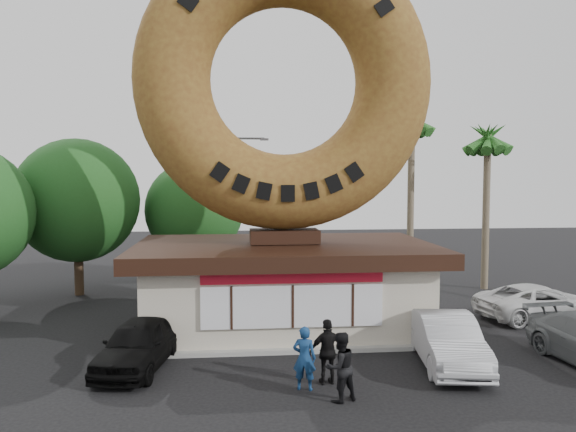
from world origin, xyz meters
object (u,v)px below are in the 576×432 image
at_px(street_lamp, 235,200).
at_px(person_left, 304,358).
at_px(giant_donut, 284,81).
at_px(car_silver, 447,340).
at_px(person_right, 328,352).
at_px(car_black, 138,344).
at_px(person_center, 340,367).
at_px(car_white, 538,302).
at_px(donut_shop, 284,282).

relative_size(street_lamp, person_left, 4.55).
distance_m(giant_donut, car_silver, 10.84).
xyz_separation_m(street_lamp, person_right, (2.55, -15.91, -3.56)).
bearing_deg(car_black, person_center, -18.61).
relative_size(person_right, car_black, 0.42).
distance_m(giant_donut, car_white, 13.56).
bearing_deg(donut_shop, person_right, -83.25).
height_order(person_right, car_white, person_right).
xyz_separation_m(giant_donut, street_lamp, (-1.86, 10.00, -4.88)).
distance_m(giant_donut, person_center, 11.10).
bearing_deg(person_center, car_white, -166.74).
relative_size(giant_donut, car_silver, 2.35).
bearing_deg(person_left, person_center, 149.26).
bearing_deg(person_center, car_silver, -172.29).
distance_m(person_left, car_white, 12.37).
bearing_deg(giant_donut, person_left, -90.15).
height_order(giant_donut, person_center, giant_donut).
xyz_separation_m(giant_donut, person_center, (0.81, -7.15, -8.45)).
xyz_separation_m(donut_shop, person_right, (0.70, -5.90, -0.85)).
height_order(street_lamp, car_white, street_lamp).
height_order(donut_shop, car_silver, donut_shop).
bearing_deg(car_silver, person_left, -153.74).
relative_size(street_lamp, car_black, 1.85).
height_order(person_center, car_silver, person_center).
xyz_separation_m(person_center, car_silver, (3.81, 2.41, -0.13)).
relative_size(donut_shop, giant_donut, 1.01).
height_order(person_left, car_white, person_left).
bearing_deg(street_lamp, donut_shop, -79.50).
bearing_deg(car_black, street_lamp, 87.95).
xyz_separation_m(person_left, car_silver, (4.63, 1.54, -0.10)).
relative_size(person_center, car_silver, 0.38).
bearing_deg(car_silver, car_white, 48.93).
bearing_deg(donut_shop, person_center, -83.55).
bearing_deg(person_left, car_black, -8.76).
relative_size(person_center, car_black, 0.42).
relative_size(car_black, car_silver, 0.92).
relative_size(giant_donut, street_lamp, 1.39).
relative_size(giant_donut, car_black, 2.57).
distance_m(person_center, car_white, 12.19).
distance_m(car_silver, car_white, 7.72).
bearing_deg(person_right, person_left, 21.37).
distance_m(donut_shop, person_left, 6.33).
xyz_separation_m(person_right, car_white, (9.73, 6.24, -0.21)).
height_order(street_lamp, car_silver, street_lamp).
xyz_separation_m(person_center, car_black, (-5.64, 3.06, -0.17)).
xyz_separation_m(donut_shop, car_silver, (4.61, -4.73, -0.99)).
height_order(donut_shop, giant_donut, giant_donut).
xyz_separation_m(donut_shop, person_left, (-0.02, -6.27, -0.89)).
bearing_deg(street_lamp, person_center, -81.18).
distance_m(street_lamp, car_white, 16.08).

